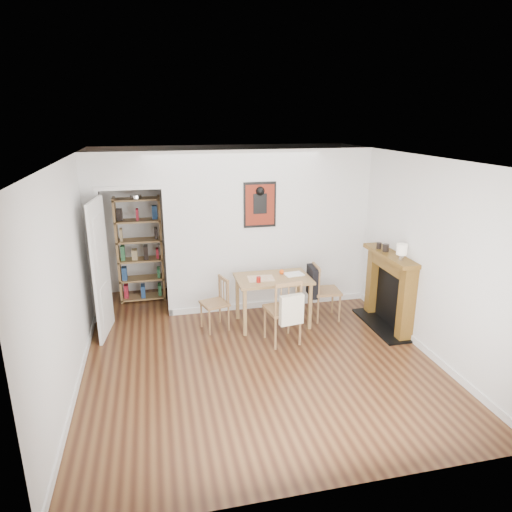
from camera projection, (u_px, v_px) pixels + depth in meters
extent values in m
plane|color=brown|center=(254.00, 348.00, 6.34)|extent=(5.20, 5.20, 0.00)
plane|color=silver|center=(223.00, 217.00, 8.38)|extent=(4.50, 0.00, 4.50)
plane|color=silver|center=(326.00, 357.00, 3.53)|extent=(4.50, 0.00, 4.50)
plane|color=silver|center=(71.00, 271.00, 5.48)|extent=(0.00, 5.20, 5.20)
plane|color=silver|center=(409.00, 248.00, 6.43)|extent=(0.00, 5.20, 5.20)
plane|color=silver|center=(253.00, 158.00, 5.57)|extent=(5.20, 5.20, 0.00)
cube|color=silver|center=(269.00, 231.00, 7.38)|extent=(3.35, 0.10, 2.60)
cube|color=silver|center=(95.00, 241.00, 6.81)|extent=(0.25, 0.10, 2.60)
cube|color=silver|center=(129.00, 171.00, 6.63)|extent=(0.90, 0.10, 0.55)
cube|color=silver|center=(103.00, 258.00, 6.91)|extent=(0.06, 0.14, 2.05)
cube|color=silver|center=(167.00, 254.00, 7.12)|extent=(0.06, 0.14, 2.05)
cube|color=silver|center=(270.00, 304.00, 7.70)|extent=(3.35, 0.02, 0.10)
cube|color=silver|center=(77.00, 389.00, 5.29)|extent=(0.02, 4.00, 0.10)
cube|color=silver|center=(423.00, 348.00, 6.24)|extent=(0.02, 4.00, 0.10)
cube|color=white|center=(101.00, 269.00, 6.48)|extent=(0.15, 0.80, 2.00)
cube|color=black|center=(260.00, 205.00, 7.15)|extent=(0.52, 0.02, 0.72)
cube|color=maroon|center=(260.00, 205.00, 7.14)|extent=(0.46, 0.00, 0.64)
cube|color=olive|center=(273.00, 279.00, 6.87)|extent=(1.11, 0.71, 0.04)
cube|color=olive|center=(245.00, 313.00, 6.60)|extent=(0.05, 0.05, 0.72)
cube|color=olive|center=(310.00, 307.00, 6.81)|extent=(0.05, 0.05, 0.72)
cube|color=olive|center=(237.00, 298.00, 7.15)|extent=(0.05, 0.05, 0.72)
cube|color=olive|center=(298.00, 292.00, 7.36)|extent=(0.05, 0.05, 0.72)
cube|color=black|center=(312.00, 281.00, 7.06)|extent=(0.13, 0.37, 0.47)
cube|color=beige|center=(290.00, 309.00, 6.13)|extent=(0.34, 0.16, 0.42)
cube|color=olive|center=(118.00, 251.00, 7.70)|extent=(0.04, 0.30, 1.81)
cube|color=olive|center=(162.00, 248.00, 7.85)|extent=(0.04, 0.30, 1.81)
cube|color=olive|center=(144.00, 297.00, 8.03)|extent=(0.76, 0.30, 0.03)
cube|color=olive|center=(141.00, 260.00, 7.83)|extent=(0.76, 0.30, 0.03)
cube|color=olive|center=(136.00, 199.00, 7.52)|extent=(0.76, 0.30, 0.03)
cube|color=maroon|center=(140.00, 250.00, 7.77)|extent=(0.67, 0.25, 0.25)
cube|color=brown|center=(406.00, 305.00, 6.40)|extent=(0.20, 0.16, 1.10)
cube|color=brown|center=(374.00, 281.00, 7.33)|extent=(0.20, 0.16, 1.10)
cube|color=brown|center=(391.00, 255.00, 6.69)|extent=(0.30, 1.21, 0.06)
cube|color=brown|center=(392.00, 263.00, 6.73)|extent=(0.20, 0.85, 0.20)
cube|color=black|center=(392.00, 298.00, 6.91)|extent=(0.08, 0.81, 0.88)
cube|color=black|center=(383.00, 325.00, 7.01)|extent=(0.45, 1.25, 0.03)
cylinder|color=maroon|center=(259.00, 279.00, 6.65)|extent=(0.07, 0.07, 0.08)
sphere|color=#FB520D|center=(282.00, 272.00, 7.00)|extent=(0.07, 0.07, 0.07)
cube|color=beige|center=(261.00, 278.00, 6.81)|extent=(0.40, 0.31, 0.00)
cube|color=white|center=(294.00, 274.00, 6.98)|extent=(0.31, 0.24, 0.01)
cylinder|color=silver|center=(401.00, 257.00, 6.35)|extent=(0.07, 0.07, 0.08)
cylinder|color=beige|center=(402.00, 249.00, 6.32)|extent=(0.15, 0.15, 0.15)
cylinder|color=black|center=(386.00, 248.00, 6.75)|extent=(0.09, 0.09, 0.11)
cylinder|color=black|center=(379.00, 246.00, 6.90)|extent=(0.07, 0.07, 0.09)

